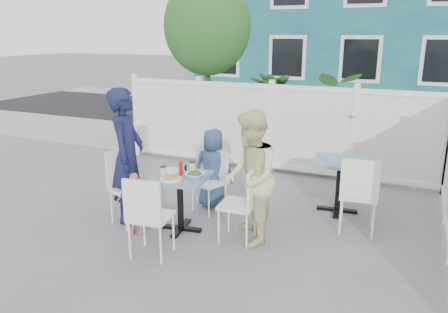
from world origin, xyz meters
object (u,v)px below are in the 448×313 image
at_px(chair_right, 244,199).
at_px(boy, 213,168).
at_px(chair_left, 126,181).
at_px(chair_back, 213,176).
at_px(toddler, 135,203).
at_px(utility_cabinet, 163,113).
at_px(spare_table, 340,172).
at_px(man, 127,155).
at_px(main_table, 180,188).
at_px(chair_near, 147,212).
at_px(woman, 250,178).

bearing_deg(chair_right, boy, 38.93).
relative_size(chair_left, chair_back, 1.12).
relative_size(boy, toddler, 1.46).
bearing_deg(utility_cabinet, spare_table, -39.67).
bearing_deg(man, chair_right, -109.17).
bearing_deg(utility_cabinet, main_table, -63.36).
height_order(utility_cabinet, main_table, utility_cabinet).
xyz_separation_m(utility_cabinet, chair_left, (2.21, -4.49, -0.01)).
height_order(utility_cabinet, man, man).
bearing_deg(chair_left, chair_back, 155.57).
xyz_separation_m(spare_table, boy, (-1.70, -0.55, -0.01)).
xyz_separation_m(man, toddler, (0.32, -0.33, -0.50)).
xyz_separation_m(spare_table, toddler, (-2.24, -1.74, -0.19)).
bearing_deg(main_table, chair_back, 83.79).
xyz_separation_m(chair_back, chair_near, (-0.05, -1.58, 0.05)).
distance_m(woman, toddler, 1.51).
relative_size(chair_near, boy, 0.83).
bearing_deg(man, boy, -64.07).
relative_size(chair_right, woman, 0.59).
bearing_deg(chair_back, man, 60.92).
xyz_separation_m(spare_table, chair_right, (-0.89, -1.41, -0.04)).
relative_size(utility_cabinet, chair_near, 1.21).
xyz_separation_m(main_table, chair_back, (0.09, 0.79, -0.06)).
height_order(chair_right, man, man).
distance_m(utility_cabinet, woman, 5.89).
bearing_deg(chair_left, utility_cabinet, -131.51).
bearing_deg(chair_back, toddler, 83.08).
distance_m(spare_table, woman, 1.63).
distance_m(chair_right, toddler, 1.40).
distance_m(chair_right, chair_back, 1.08).
bearing_deg(main_table, toddler, -149.51).
distance_m(chair_near, toddler, 0.75).
xyz_separation_m(utility_cabinet, chair_back, (3.09, -3.67, -0.07)).
height_order(chair_near, toddler, chair_near).
bearing_deg(boy, chair_left, 40.47).
xyz_separation_m(utility_cabinet, chair_right, (3.86, -4.42, -0.03)).
relative_size(chair_near, man, 0.54).
bearing_deg(chair_near, man, 128.13).
height_order(chair_back, toddler, chair_back).
height_order(chair_near, woman, woman).
height_order(spare_table, boy, boy).
xyz_separation_m(chair_right, man, (-1.67, 0.00, 0.35)).
bearing_deg(chair_back, boy, -47.85).
bearing_deg(chair_near, main_table, 85.19).
bearing_deg(spare_table, chair_left, -149.60).
xyz_separation_m(utility_cabinet, man, (2.19, -4.41, 0.32)).
bearing_deg(chair_near, woman, 36.77).
distance_m(man, toddler, 0.68).
relative_size(main_table, chair_near, 0.81).
bearing_deg(chair_right, man, 85.35).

